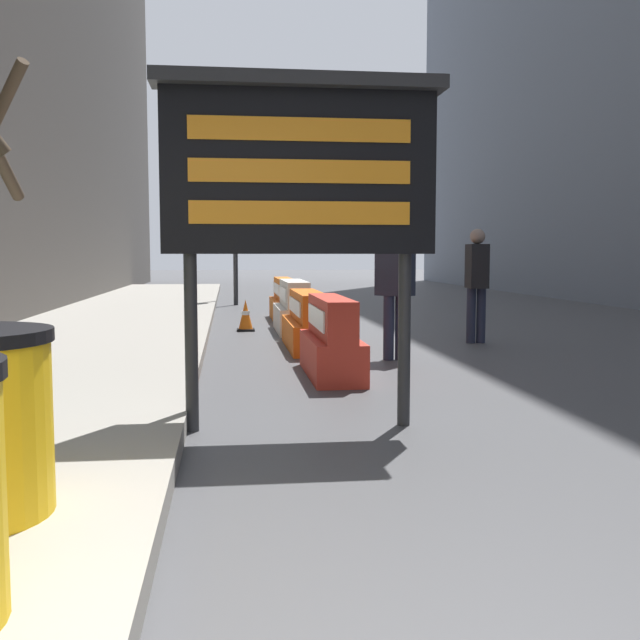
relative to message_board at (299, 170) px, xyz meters
name	(u,v)px	position (x,y,z in m)	size (l,w,h in m)	color
message_board	(299,170)	(0.00, 0.00, 0.00)	(2.19, 0.36, 2.68)	#28282B
jersey_barrier_red_striped	(331,341)	(0.58, 2.45, -1.60)	(0.54, 1.77, 0.88)	red
jersey_barrier_orange_far	(308,324)	(0.58, 4.87, -1.63)	(0.61, 2.06, 0.82)	orange
jersey_barrier_white	(294,309)	(0.58, 7.20, -1.60)	(0.62, 1.90, 0.89)	silver
jersey_barrier_orange_near	(284,302)	(0.58, 9.50, -1.61)	(0.50, 2.09, 0.86)	orange
traffic_cone_near	(246,316)	(-0.25, 7.43, -1.72)	(0.31, 0.31, 0.55)	black
traffic_light_near_curb	(235,189)	(-0.35, 14.05, 1.05)	(0.28, 0.45, 4.21)	#2D2D30
pedestrian_worker	(395,281)	(1.56, 3.60, -0.98)	(0.51, 0.51, 1.71)	#23283D
pedestrian_passerby	(477,276)	(3.19, 5.24, -0.97)	(0.31, 0.48, 1.73)	#23283D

